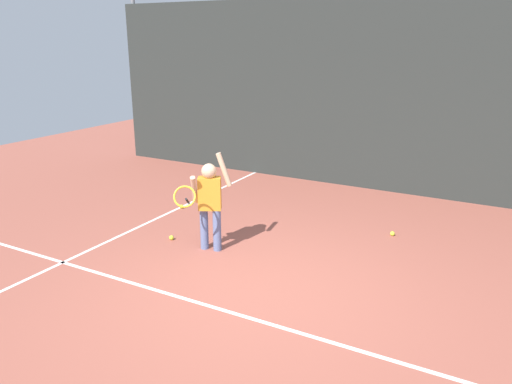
% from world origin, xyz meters
% --- Properties ---
extents(ground_plane, '(20.00, 20.00, 0.00)m').
position_xyz_m(ground_plane, '(0.00, 0.00, 0.00)').
color(ground_plane, '#9E5142').
extents(court_line_baseline, '(9.00, 0.05, 0.00)m').
position_xyz_m(court_line_baseline, '(0.00, -0.50, 0.00)').
color(court_line_baseline, white).
rests_on(court_line_baseline, ground).
extents(court_line_sideline, '(0.05, 9.00, 0.00)m').
position_xyz_m(court_line_sideline, '(-2.61, 1.00, 0.00)').
color(court_line_sideline, white).
rests_on(court_line_sideline, ground).
extents(back_fence_windscreen, '(11.92, 0.08, 3.50)m').
position_xyz_m(back_fence_windscreen, '(0.00, 4.67, 1.75)').
color(back_fence_windscreen, '#282D2B').
rests_on(back_fence_windscreen, ground).
extents(fence_post_0, '(0.09, 0.09, 3.65)m').
position_xyz_m(fence_post_0, '(-5.81, 4.73, 1.82)').
color(fence_post_0, slate).
rests_on(fence_post_0, ground).
extents(fence_post_1, '(0.09, 0.09, 3.65)m').
position_xyz_m(fence_post_1, '(-1.94, 4.73, 1.82)').
color(fence_post_1, slate).
rests_on(fence_post_1, ground).
extents(fence_post_2, '(0.09, 0.09, 3.65)m').
position_xyz_m(fence_post_2, '(1.94, 4.73, 1.82)').
color(fence_post_2, slate).
rests_on(fence_post_2, ground).
extents(tennis_player, '(0.51, 0.81, 1.35)m').
position_xyz_m(tennis_player, '(-1.17, 0.76, 0.73)').
color(tennis_player, slate).
rests_on(tennis_player, ground).
extents(tennis_ball_4, '(0.07, 0.07, 0.07)m').
position_xyz_m(tennis_ball_4, '(-2.56, 1.96, 0.03)').
color(tennis_ball_4, '#CCE033').
rests_on(tennis_ball_4, ground).
extents(tennis_ball_6, '(0.07, 0.07, 0.07)m').
position_xyz_m(tennis_ball_6, '(0.88, 2.46, 0.03)').
color(tennis_ball_6, '#CCE033').
rests_on(tennis_ball_6, ground).
extents(tennis_ball_8, '(0.07, 0.07, 0.07)m').
position_xyz_m(tennis_ball_8, '(-1.85, 0.78, 0.03)').
color(tennis_ball_8, '#CCE033').
rests_on(tennis_ball_8, ground).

